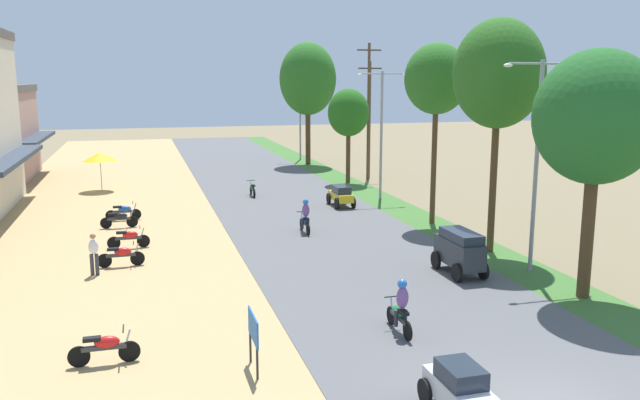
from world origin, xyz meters
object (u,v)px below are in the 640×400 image
object	(u,v)px
parked_motorbike_third	(129,237)
car_van_charcoal	(460,250)
pedestrian_on_shoulder	(94,252)
streetlamp_near	(537,153)
car_hatchback_silver	(459,389)
parked_motorbike_fourth	(120,218)
utility_pole_near	(369,118)
car_sedan_yellow	(341,195)
median_tree_nearest	(597,118)
motorbike_foreground_rider	(400,308)
motorbike_ahead_third	(252,188)
streetlamp_mid	(381,126)
parked_motorbike_fifth	(124,211)
street_signboard	(253,331)
vendor_umbrella	(100,157)
parked_motorbike_nearest	(105,346)
median_tree_fourth	(348,113)
utility_pole_far	(368,110)
motorbike_ahead_second	(305,217)
streetlamp_far	(300,109)
median_tree_third	(437,80)
median_tree_second	(499,74)
median_tree_fifth	(308,79)

from	to	relation	value
parked_motorbike_third	car_van_charcoal	world-z (taller)	car_van_charcoal
pedestrian_on_shoulder	streetlamp_near	world-z (taller)	streetlamp_near
car_hatchback_silver	car_van_charcoal	world-z (taller)	car_van_charcoal
parked_motorbike_fourth	pedestrian_on_shoulder	world-z (taller)	pedestrian_on_shoulder
utility_pole_near	car_sedan_yellow	distance (m)	12.34
median_tree_nearest	motorbike_foreground_rider	xyz separation A→B (m)	(-7.22, -1.33, -5.21)
motorbike_ahead_third	motorbike_foreground_rider	bearing A→B (deg)	-89.28
median_tree_nearest	streetlamp_mid	size ratio (longest dim) A/B	1.07
parked_motorbike_fifth	car_hatchback_silver	world-z (taller)	car_hatchback_silver
motorbike_foreground_rider	motorbike_ahead_third	distance (m)	23.10
street_signboard	vendor_umbrella	bearing A→B (deg)	99.81
parked_motorbike_nearest	median_tree_fourth	bearing A→B (deg)	60.02
pedestrian_on_shoulder	median_tree_fourth	world-z (taller)	median_tree_fourth
streetlamp_mid	utility_pole_far	bearing A→B (deg)	75.73
pedestrian_on_shoulder	motorbike_ahead_second	world-z (taller)	motorbike_ahead_second
pedestrian_on_shoulder	streetlamp_far	world-z (taller)	streetlamp_far
parked_motorbike_fifth	streetlamp_near	bearing A→B (deg)	-42.29
pedestrian_on_shoulder	streetlamp_near	size ratio (longest dim) A/B	0.20
median_tree_nearest	car_hatchback_silver	size ratio (longest dim) A/B	4.11
parked_motorbike_third	streetlamp_far	world-z (taller)	streetlamp_far
parked_motorbike_nearest	median_tree_third	distance (m)	21.13
motorbike_ahead_third	parked_motorbike_nearest	bearing A→B (deg)	-108.81
parked_motorbike_fourth	vendor_umbrella	world-z (taller)	vendor_umbrella
parked_motorbike_third	motorbike_foreground_rider	size ratio (longest dim) A/B	1.00
utility_pole_far	motorbike_ahead_second	size ratio (longest dim) A/B	5.46
parked_motorbike_nearest	streetlamp_near	bearing A→B (deg)	15.17
median_tree_fourth	utility_pole_far	size ratio (longest dim) A/B	0.67
pedestrian_on_shoulder	median_tree_fourth	xyz separation A→B (m)	(16.02, 18.34, 4.00)
parked_motorbike_third	median_tree_second	size ratio (longest dim) A/B	0.19
median_tree_second	median_tree_third	distance (m)	5.72
street_signboard	motorbike_foreground_rider	size ratio (longest dim) A/B	0.83
car_hatchback_silver	median_tree_fifth	bearing A→B (deg)	79.72
utility_pole_far	car_van_charcoal	bearing A→B (deg)	-101.56
streetlamp_near	car_sedan_yellow	distance (m)	14.99
parked_motorbike_nearest	streetlamp_far	bearing A→B (deg)	69.28
median_tree_fifth	streetlamp_far	bearing A→B (deg)	86.92
vendor_umbrella	median_tree_third	xyz separation A→B (m)	(16.75, -14.82, 4.97)
median_tree_nearest	car_sedan_yellow	size ratio (longest dim) A/B	3.64
median_tree_fifth	utility_pole_near	distance (m)	9.03
streetlamp_mid	motorbike_foreground_rider	distance (m)	21.77
median_tree_nearest	motorbike_ahead_second	xyz separation A→B (m)	(-6.78, 11.39, -5.21)
pedestrian_on_shoulder	streetlamp_mid	distance (m)	20.24
parked_motorbike_third	median_tree_second	bearing A→B (deg)	-17.64
streetlamp_mid	streetlamp_far	xyz separation A→B (m)	(-0.00, 20.30, 0.15)
median_tree_nearest	car_hatchback_silver	distance (m)	11.22
street_signboard	motorbike_ahead_second	size ratio (longest dim) A/B	0.83
utility_pole_near	motorbike_ahead_second	distance (m)	18.90
vendor_umbrella	motorbike_ahead_second	xyz separation A→B (m)	(9.95, -15.18, -1.45)
median_tree_fourth	utility_pole_near	bearing A→B (deg)	42.93
utility_pole_near	motorbike_foreground_rider	bearing A→B (deg)	-108.29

